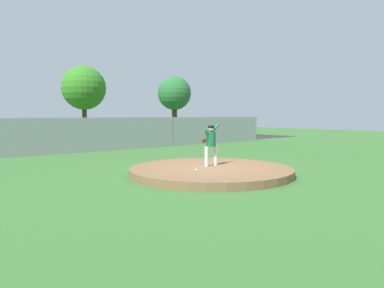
# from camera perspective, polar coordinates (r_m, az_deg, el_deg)

# --- Properties ---
(ground_plane) EXTENTS (80.00, 80.00, 0.00)m
(ground_plane) POSITION_cam_1_polar(r_m,az_deg,el_deg) (17.28, -10.60, -2.33)
(ground_plane) COLOR #386B2D
(asphalt_strip) EXTENTS (44.00, 7.00, 0.01)m
(asphalt_strip) POSITION_cam_1_polar(r_m,az_deg,el_deg) (25.01, -20.15, -0.39)
(asphalt_strip) COLOR #2B2B2D
(asphalt_strip) RESTS_ON ground_plane
(pitchers_mound) EXTENTS (5.67, 5.67, 0.26)m
(pitchers_mound) POSITION_cam_1_polar(r_m,az_deg,el_deg) (12.42, 3.07, -4.38)
(pitchers_mound) COLOR brown
(pitchers_mound) RESTS_ON ground_plane
(pitcher_youth) EXTENTS (0.82, 0.32, 1.53)m
(pitcher_youth) POSITION_cam_1_polar(r_m,az_deg,el_deg) (12.69, 3.06, 0.45)
(pitcher_youth) COLOR silver
(pitcher_youth) RESTS_ON pitchers_mound
(baseball) EXTENTS (0.07, 0.07, 0.07)m
(baseball) POSITION_cam_1_polar(r_m,az_deg,el_deg) (11.55, 0.73, -4.23)
(baseball) COLOR white
(baseball) RESTS_ON pitchers_mound
(chainlink_fence) EXTENTS (28.73, 0.07, 2.05)m
(chainlink_fence) POSITION_cam_1_polar(r_m,az_deg,el_deg) (20.77, -16.03, 1.43)
(chainlink_fence) COLOR gray
(chainlink_fence) RESTS_ON ground_plane
(parked_car_charcoal) EXTENTS (1.84, 4.65, 1.71)m
(parked_car_charcoal) POSITION_cam_1_polar(r_m,az_deg,el_deg) (24.54, -19.54, 1.44)
(parked_car_charcoal) COLOR #232328
(parked_car_charcoal) RESTS_ON ground_plane
(parked_car_red) EXTENTS (1.85, 4.76, 1.63)m
(parked_car_red) POSITION_cam_1_polar(r_m,az_deg,el_deg) (26.71, -12.51, 1.78)
(parked_car_red) COLOR #A81919
(parked_car_red) RESTS_ON ground_plane
(parked_car_navy) EXTENTS (2.10, 4.38, 1.61)m
(parked_car_navy) POSITION_cam_1_polar(r_m,az_deg,el_deg) (30.20, 0.04, 2.19)
(parked_car_navy) COLOR #161E4C
(parked_car_navy) RESTS_ON ground_plane
(traffic_cone_orange) EXTENTS (0.40, 0.40, 0.55)m
(traffic_cone_orange) POSITION_cam_1_polar(r_m,az_deg,el_deg) (24.75, -27.27, -0.07)
(traffic_cone_orange) COLOR orange
(traffic_cone_orange) RESTS_ON asphalt_strip
(tree_bushy_near) EXTENTS (4.05, 4.05, 6.64)m
(tree_bushy_near) POSITION_cam_1_polar(r_m,az_deg,el_deg) (34.60, -17.06, 8.61)
(tree_bushy_near) COLOR #4C331E
(tree_bushy_near) RESTS_ON ground_plane
(tree_slender_far) EXTENTS (3.66, 3.66, 6.31)m
(tree_slender_far) POSITION_cam_1_polar(r_m,az_deg,el_deg) (39.09, -2.85, 8.10)
(tree_slender_far) COLOR #4C331E
(tree_slender_far) RESTS_ON ground_plane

